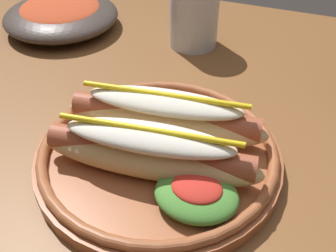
% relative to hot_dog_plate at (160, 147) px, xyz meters
% --- Properties ---
extents(dining_table, '(1.42, 0.83, 0.74)m').
position_rel_hot_dog_plate_xyz_m(dining_table, '(0.04, 0.05, -0.12)').
color(dining_table, brown).
rests_on(dining_table, ground_plane).
extents(hot_dog_plate, '(0.27, 0.27, 0.08)m').
position_rel_hot_dog_plate_xyz_m(hot_dog_plate, '(0.00, 0.00, 0.00)').
color(hot_dog_plate, '#9E5633').
rests_on(hot_dog_plate, dining_table).
extents(water_cup, '(0.08, 0.08, 0.12)m').
position_rel_hot_dog_plate_xyz_m(water_cup, '(-0.05, 0.28, 0.03)').
color(water_cup, silver).
rests_on(water_cup, dining_table).
extents(side_bowl, '(0.19, 0.19, 0.05)m').
position_rel_hot_dog_plate_xyz_m(side_bowl, '(-0.28, 0.25, -0.00)').
color(side_bowl, '#423833').
rests_on(side_bowl, dining_table).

